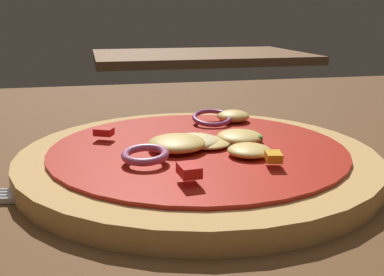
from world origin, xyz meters
TOP-DOWN VIEW (x-y plane):
  - dining_table at (0.00, 0.00)m, footprint 1.43×0.87m
  - pizza at (-0.03, -0.03)m, footprint 0.28×0.28m
  - background_table at (0.25, 1.07)m, footprint 0.67×0.45m

SIDE VIEW (x-z plane):
  - dining_table at x=0.00m, z-range 0.00..0.03m
  - background_table at x=0.25m, z-range 0.00..0.03m
  - pizza at x=-0.03m, z-range 0.02..0.05m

